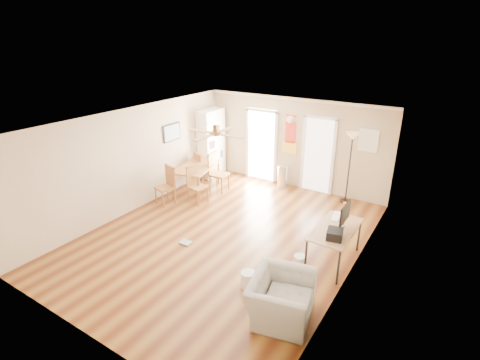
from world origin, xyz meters
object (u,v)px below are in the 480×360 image
Objects in this scene: dining_table at (197,178)px; wastebasket_b at (248,279)px; bookshelf at (211,143)px; torchiere_lamp at (349,168)px; dining_chair_right_a at (219,172)px; dining_chair_right_b at (198,185)px; trash_can at (283,176)px; computer_desk at (334,245)px; dining_chair_far at (203,168)px; printer at (335,234)px; wastebasket_a at (300,262)px; armchair at (281,298)px; dining_chair_near at (165,186)px.

wastebasket_b is at bearing -40.00° from dining_table.
torchiere_lamp is (4.23, 0.30, -0.09)m from bookshelf.
torchiere_lamp reaches higher than dining_chair_right_a.
wastebasket_b is (2.93, -3.26, -0.40)m from dining_chair_right_a.
dining_chair_right_b reaches higher than dining_table.
trash_can is 3.83m from computer_desk.
dining_table is at bearing 128.87° from dining_chair_far.
torchiere_lamp is at bearing 90.43° from printer.
armchair reaches higher than wastebasket_a.
printer reaches higher than wastebasket_a.
trash_can is 1.99m from torchiere_lamp.
dining_chair_near is at bearing 150.06° from dining_chair_right_a.
armchair is (4.51, -3.84, -0.12)m from dining_chair_far.
wastebasket_a is 0.90× the size of wastebasket_b.
dining_chair_far is 1.42× the size of trash_can.
dining_chair_right_b is 4.58m from armchair.
dining_table is 4.87× the size of wastebasket_b.
dining_chair_near is at bearing -85.66° from bookshelf.
wastebasket_b is (2.93, -2.28, -0.36)m from dining_chair_right_b.
armchair is (-0.20, -1.92, -0.02)m from computer_desk.
computer_desk is at bearing 13.06° from dining_chair_near.
dining_chair_right_a is at bearing 9.39° from dining_chair_right_b.
wastebasket_b is at bearing 55.01° from armchair.
dining_table is 0.85m from dining_chair_right_b.
trash_can is 0.62× the size of armchair.
dining_chair_right_b is at bearing -64.71° from bookshelf.
dining_chair_far is at bearing 37.53° from armchair.
printer is at bearing 8.70° from dining_chair_near.
dining_chair_near is 3.43m from trash_can.
torchiere_lamp is (4.01, 2.68, 0.44)m from dining_chair_near.
dining_table is at bearing 116.37° from dining_chair_right_a.
dining_chair_near is 1.08× the size of dining_chair_far.
computer_desk is (3.95, -1.69, -0.18)m from dining_chair_right_a.
dining_chair_right_b is 1.52× the size of trash_can.
wastebasket_b is (-0.38, -4.45, -0.80)m from torchiere_lamp.
armchair is at bearing -64.16° from trash_can.
dining_chair_near is 4.79m from printer.
trash_can is (1.98, 1.53, -0.04)m from dining_table.
computer_desk is 0.60m from printer.
trash_can is at bearing 116.56° from printer.
wastebasket_a is at bearing -1.08° from armchair.
dining_chair_near is 4.85m from torchiere_lamp.
dining_chair_near is 4.27m from wastebasket_a.
printer is at bearing -31.63° from bookshelf.
torchiere_lamp is at bearing -148.06° from dining_chair_far.
printer is (4.75, -0.57, 0.32)m from dining_chair_near.
dining_chair_far is at bearing 107.46° from dining_chair_near.
dining_chair_right_b reaches higher than wastebasket_b.
trash_can is (2.18, 0.96, -0.14)m from dining_chair_far.
torchiere_lamp reaches higher than dining_table.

